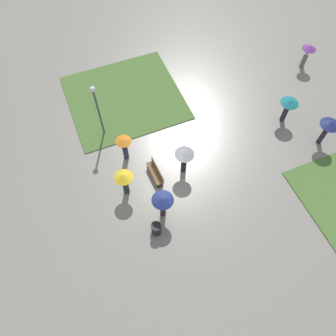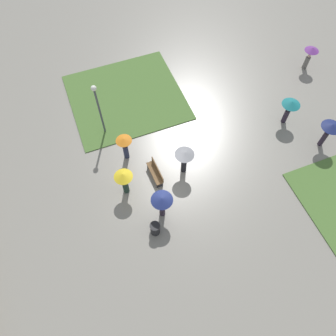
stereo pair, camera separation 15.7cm
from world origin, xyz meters
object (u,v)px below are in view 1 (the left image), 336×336
at_px(trash_bin, 156,229).
at_px(lone_walker_mid_plaza, 289,105).
at_px(park_bench, 156,172).
at_px(lone_walker_far_path, 308,52).
at_px(lamp_post, 97,105).
at_px(crowd_person_grey, 184,157).
at_px(lone_walker_near_lawn, 329,127).
at_px(crowd_person_yellow, 124,180).
at_px(crowd_person_navy, 163,203).
at_px(crowd_person_orange, 124,145).

xyz_separation_m(trash_bin, lone_walker_mid_plaza, (-4.07, 10.39, 1.01)).
xyz_separation_m(park_bench, lone_walker_far_path, (-4.67, 13.25, 0.82)).
distance_m(lamp_post, lone_walker_far_path, 15.23).
bearing_deg(lamp_post, lone_walker_far_path, 91.56).
relative_size(park_bench, trash_bin, 1.90).
height_order(crowd_person_grey, lone_walker_near_lawn, lone_walker_near_lawn).
bearing_deg(crowd_person_yellow, trash_bin, 165.98).
relative_size(lamp_post, crowd_person_yellow, 2.09).
height_order(crowd_person_navy, lone_walker_far_path, crowd_person_navy).
distance_m(crowd_person_orange, lone_walker_near_lawn, 12.02).
xyz_separation_m(lamp_post, crowd_person_orange, (2.34, 0.72, -1.33)).
xyz_separation_m(crowd_person_yellow, crowd_person_grey, (-0.09, 3.56, 0.04)).
height_order(park_bench, crowd_person_yellow, crowd_person_yellow).
distance_m(park_bench, crowd_person_orange, 2.40).
distance_m(park_bench, trash_bin, 3.42).
distance_m(trash_bin, lone_walker_near_lawn, 11.70).
xyz_separation_m(crowd_person_orange, lone_walker_far_path, (-2.75, 14.45, 0.01)).
xyz_separation_m(crowd_person_yellow, lone_walker_near_lawn, (1.24, 12.23, 0.16)).
relative_size(lamp_post, crowd_person_orange, 2.15).
relative_size(crowd_person_grey, lone_walker_mid_plaza, 1.02).
bearing_deg(lone_walker_mid_plaza, lone_walker_far_path, -43.68).
distance_m(lone_walker_mid_plaza, lone_walker_near_lawn, 2.67).
bearing_deg(crowd_person_yellow, crowd_person_navy, -173.07).
relative_size(trash_bin, lone_walker_near_lawn, 0.44).
bearing_deg(lamp_post, crowd_person_yellow, -0.00).
bearing_deg(lamp_post, lone_walker_near_lawn, 64.62).
xyz_separation_m(lone_walker_far_path, lone_walker_near_lawn, (6.21, -2.94, 0.26)).
bearing_deg(crowd_person_navy, crowd_person_grey, 143.02).
bearing_deg(lone_walker_near_lawn, crowd_person_grey, -132.60).
relative_size(crowd_person_yellow, crowd_person_orange, 1.03).
height_order(crowd_person_orange, lone_walker_mid_plaza, lone_walker_mid_plaza).
xyz_separation_m(lamp_post, lone_walker_mid_plaza, (3.39, 11.08, -1.15)).
relative_size(trash_bin, crowd_person_grey, 0.45).
bearing_deg(crowd_person_navy, lone_walker_mid_plaza, 116.46).
bearing_deg(crowd_person_yellow, park_bench, -108.55).
xyz_separation_m(lamp_post, crowd_person_navy, (6.62, 1.41, -1.16)).
height_order(crowd_person_yellow, crowd_person_navy, crowd_person_navy).
bearing_deg(crowd_person_orange, lone_walker_mid_plaza, -155.79).
bearing_deg(crowd_person_orange, crowd_person_navy, 129.20).
bearing_deg(lone_walker_far_path, trash_bin, -145.00).
relative_size(lamp_post, lone_walker_far_path, 2.25).
bearing_deg(crowd_person_grey, lone_walker_far_path, 16.63).
bearing_deg(park_bench, lone_walker_mid_plaza, 92.61).
distance_m(trash_bin, crowd_person_orange, 5.19).
bearing_deg(lone_walker_mid_plaza, crowd_person_yellow, 99.41).
bearing_deg(trash_bin, crowd_person_yellow, -166.50).
bearing_deg(lone_walker_near_lawn, crowd_person_orange, -140.60).
height_order(lamp_post, crowd_person_yellow, lamp_post).
height_order(trash_bin, lone_walker_mid_plaza, lone_walker_mid_plaza).
xyz_separation_m(trash_bin, crowd_person_grey, (-2.99, 2.87, 0.99)).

